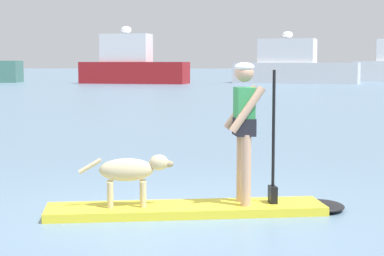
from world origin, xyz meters
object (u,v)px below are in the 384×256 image
(paddleboard, at_px, (205,209))
(dog, at_px, (131,171))
(moored_boat_starboard, at_px, (294,67))
(person_paddler, at_px, (245,122))
(moored_boat_outer, at_px, (132,65))

(paddleboard, distance_m, dog, 0.97)
(dog, distance_m, moored_boat_starboard, 50.69)
(moored_boat_starboard, bearing_deg, dog, -96.69)
(paddleboard, xyz_separation_m, person_paddler, (0.46, 0.09, 1.01))
(dog, xyz_separation_m, moored_boat_outer, (-7.85, 48.39, 1.06))
(paddleboard, height_order, moored_boat_outer, moored_boat_outer)
(paddleboard, relative_size, dog, 3.29)
(person_paddler, xyz_separation_m, moored_boat_starboard, (4.60, 50.09, 0.37))
(person_paddler, bearing_deg, paddleboard, -169.43)
(paddleboard, bearing_deg, person_paddler, 10.57)
(moored_boat_outer, bearing_deg, dog, -80.79)
(person_paddler, distance_m, dog, 1.44)
(person_paddler, height_order, moored_boat_outer, moored_boat_outer)
(dog, xyz_separation_m, moored_boat_starboard, (5.91, 50.33, 0.92))
(person_paddler, relative_size, dog, 1.53)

